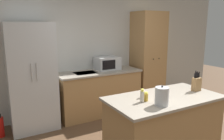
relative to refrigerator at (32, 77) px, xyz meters
name	(u,v)px	position (x,y,z in m)	size (l,w,h in m)	color
wall_back	(93,51)	(1.34, 0.35, 0.35)	(7.20, 0.06, 2.60)	#B2B2AD
refrigerator	(32,77)	(0.00, 0.00, 0.00)	(0.79, 0.66, 1.89)	#B7BABC
back_counter	(99,92)	(1.33, 0.02, -0.49)	(1.74, 0.65, 0.92)	#9E7547
pantry_cabinet	(148,59)	(2.60, 0.03, 0.13)	(0.66, 0.60, 2.15)	#9E7547
kitchen_island	(163,127)	(1.42, -1.83, -0.50)	(1.58, 0.83, 0.89)	#9E7547
microwave	(107,63)	(1.56, 0.11, 0.11)	(0.49, 0.40, 0.27)	#B2B5B7
knife_block	(196,84)	(2.02, -1.84, 0.05)	(0.13, 0.08, 0.30)	#9E7547
spice_bottle_tall_dark	(146,97)	(1.09, -1.84, 0.00)	(0.06, 0.06, 0.12)	gold
spice_bottle_short_red	(142,96)	(1.03, -1.85, 0.02)	(0.05, 0.05, 0.17)	beige
spice_bottle_amber_oil	(143,94)	(1.14, -1.71, 0.00)	(0.05, 0.05, 0.12)	beige
kettle	(162,96)	(1.16, -2.06, 0.06)	(0.17, 0.17, 0.25)	#B2B5B7
fire_extinguisher	(1,127)	(-0.56, -0.09, -0.77)	(0.11, 0.11, 0.40)	red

